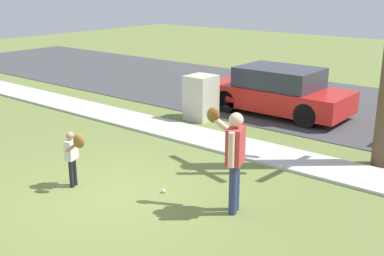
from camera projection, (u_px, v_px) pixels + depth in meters
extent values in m
plane|color=olive|center=(223.00, 145.00, 11.11)|extent=(48.00, 48.00, 0.00)
cube|color=beige|center=(226.00, 143.00, 11.18)|extent=(36.00, 1.20, 0.06)
cube|color=#424244|center=(318.00, 103.00, 14.90)|extent=(36.00, 6.80, 0.02)
cylinder|color=navy|center=(233.00, 190.00, 7.70)|extent=(0.13, 0.13, 0.85)
cylinder|color=navy|center=(236.00, 186.00, 7.85)|extent=(0.13, 0.13, 0.85)
cube|color=#B73838|center=(235.00, 146.00, 7.57)|extent=(0.35, 0.46, 0.60)
sphere|color=beige|center=(236.00, 120.00, 7.44)|extent=(0.23, 0.23, 0.23)
cylinder|color=beige|center=(231.00, 150.00, 7.33)|extent=(0.10, 0.10, 0.56)
cylinder|color=beige|center=(225.00, 127.00, 7.81)|extent=(0.52, 0.26, 0.40)
ellipsoid|color=brown|center=(213.00, 115.00, 7.82)|extent=(0.25, 0.20, 0.26)
cylinder|color=black|center=(75.00, 172.00, 8.86)|extent=(0.08, 0.08, 0.53)
cylinder|color=black|center=(71.00, 174.00, 8.77)|extent=(0.08, 0.08, 0.53)
cube|color=silver|center=(71.00, 150.00, 8.69)|extent=(0.22, 0.28, 0.37)
sphere|color=#A87A5B|center=(70.00, 136.00, 8.61)|extent=(0.14, 0.14, 0.14)
cylinder|color=#A87A5B|center=(76.00, 147.00, 8.82)|extent=(0.06, 0.06, 0.35)
cylinder|color=#A87A5B|center=(73.00, 147.00, 8.46)|extent=(0.32, 0.16, 0.25)
ellipsoid|color=brown|center=(79.00, 141.00, 8.38)|extent=(0.25, 0.20, 0.26)
sphere|color=white|center=(164.00, 191.00, 8.60)|extent=(0.07, 0.07, 0.07)
cube|color=beige|center=(201.00, 97.00, 13.09)|extent=(0.71, 0.76, 1.22)
cube|color=red|center=(278.00, 97.00, 13.60)|extent=(4.00, 1.75, 0.60)
cube|color=#2D333D|center=(279.00, 77.00, 13.44)|extent=(2.20, 1.61, 0.55)
cylinder|color=black|center=(227.00, 101.00, 13.83)|extent=(0.64, 0.22, 0.64)
cylinder|color=black|center=(255.00, 92.00, 14.96)|extent=(0.64, 0.22, 0.64)
cylinder|color=black|center=(306.00, 115.00, 12.34)|extent=(0.64, 0.22, 0.64)
cylinder|color=black|center=(330.00, 104.00, 13.47)|extent=(0.64, 0.22, 0.64)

